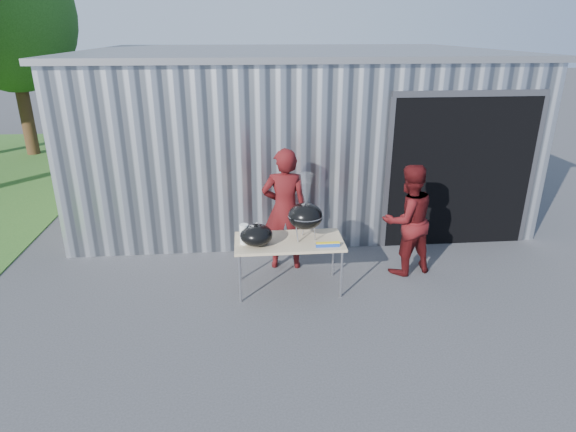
{
  "coord_description": "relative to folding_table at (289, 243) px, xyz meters",
  "views": [
    {
      "loc": [
        -0.25,
        -5.66,
        3.48
      ],
      "look_at": [
        0.33,
        0.55,
        1.05
      ],
      "focal_mm": 30.0,
      "sensor_mm": 36.0,
      "label": 1
    }
  ],
  "objects": [
    {
      "name": "grill_lid",
      "position": [
        -0.45,
        -0.1,
        0.18
      ],
      "size": [
        0.44,
        0.44,
        0.32
      ],
      "color": "black",
      "rests_on": "folding_table"
    },
    {
      "name": "tree_far",
      "position": [
        -6.83,
        8.61,
        3.11
      ],
      "size": [
        3.54,
        3.54,
        5.87
      ],
      "color": "#442D19",
      "rests_on": "ground"
    },
    {
      "name": "folding_table",
      "position": [
        0.0,
        0.0,
        0.0
      ],
      "size": [
        1.5,
        0.75,
        0.75
      ],
      "color": "tan",
      "rests_on": "ground"
    },
    {
      "name": "building",
      "position": [
        0.59,
        4.2,
        0.83
      ],
      "size": [
        8.2,
        6.2,
        3.1
      ],
      "color": "silver",
      "rests_on": "ground"
    },
    {
      "name": "foil_box",
      "position": [
        0.5,
        -0.25,
        0.07
      ],
      "size": [
        0.32,
        0.05,
        0.06
      ],
      "color": "#193EA4",
      "rests_on": "folding_table"
    },
    {
      "name": "ground",
      "position": [
        -0.33,
        -0.39,
        -0.71
      ],
      "size": [
        80.0,
        80.0,
        0.0
      ],
      "primitive_type": "plane",
      "color": "#39393C"
    },
    {
      "name": "paper_towels",
      "position": [
        -0.61,
        -0.05,
        0.18
      ],
      "size": [
        0.12,
        0.12,
        0.28
      ],
      "primitive_type": "cylinder",
      "color": "white",
      "rests_on": "folding_table"
    },
    {
      "name": "kettle_grill",
      "position": [
        0.23,
        0.02,
        0.45
      ],
      "size": [
        0.48,
        0.48,
        0.95
      ],
      "color": "black",
      "rests_on": "folding_table"
    },
    {
      "name": "person_cook",
      "position": [
        0.0,
        0.7,
        0.23
      ],
      "size": [
        0.72,
        0.5,
        1.89
      ],
      "primitive_type": "imported",
      "rotation": [
        0.0,
        0.0,
        3.07
      ],
      "color": "#490E0F",
      "rests_on": "ground"
    },
    {
      "name": "white_tub",
      "position": [
        -0.55,
        0.17,
        0.09
      ],
      "size": [
        0.2,
        0.15,
        0.1
      ],
      "primitive_type": "cube",
      "color": "white",
      "rests_on": "folding_table"
    },
    {
      "name": "person_bystander",
      "position": [
        1.8,
        0.37,
        0.13
      ],
      "size": [
        0.96,
        0.83,
        1.69
      ],
      "primitive_type": "imported",
      "rotation": [
        0.0,
        0.0,
        3.41
      ],
      "color": "#490E0F",
      "rests_on": "ground"
    }
  ]
}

